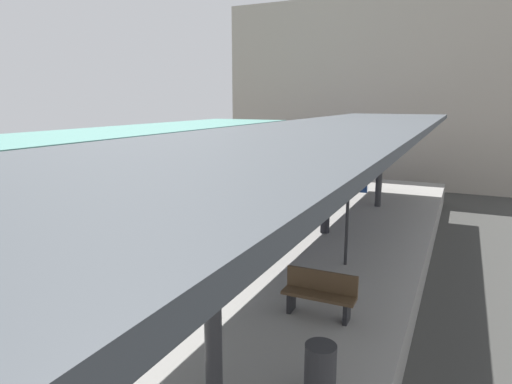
{
  "coord_description": "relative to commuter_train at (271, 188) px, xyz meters",
  "views": [
    {
      "loc": [
        6.64,
        -9.58,
        5.05
      ],
      "look_at": [
        -0.13,
        4.83,
        1.76
      ],
      "focal_mm": 30.98,
      "sensor_mm": 36.0,
      "label": 1
    }
  ],
  "objects": [
    {
      "name": "ground_plane",
      "position": [
        0.0,
        -5.91,
        -1.73
      ],
      "size": [
        80.0,
        80.0,
        0.0
      ],
      "primitive_type": "plane",
      "color": "#383835"
    },
    {
      "name": "platform_sign",
      "position": [
        4.2,
        -4.99,
        0.9
      ],
      "size": [
        0.9,
        0.08,
        2.21
      ],
      "color": "#262628",
      "rests_on": "platform_right"
    },
    {
      "name": "platform_left",
      "position": [
        -3.8,
        -5.91,
        -1.23
      ],
      "size": [
        4.4,
        28.0,
        1.0
      ],
      "primitive_type": "cube",
      "color": "gray",
      "rests_on": "ground_plane"
    },
    {
      "name": "canopy_left",
      "position": [
        -3.8,
        -4.51,
        2.24
      ],
      "size": [
        4.18,
        21.0,
        3.09
      ],
      "color": "#333335",
      "rests_on": "platform_left"
    },
    {
      "name": "rail_near_side",
      "position": [
        -0.72,
        -5.91,
        -1.46
      ],
      "size": [
        0.08,
        28.0,
        0.14
      ],
      "primitive_type": "cube",
      "color": "slate",
      "rests_on": "track_ballast"
    },
    {
      "name": "station_building_backdrop",
      "position": [
        1.42,
        14.09,
        3.77
      ],
      "size": [
        18.0,
        6.0,
        11.0
      ],
      "primitive_type": "cube",
      "color": "#A89E8E",
      "rests_on": "ground_plane"
    },
    {
      "name": "rail_far_side",
      "position": [
        0.72,
        -5.91,
        -1.46
      ],
      "size": [
        0.08,
        28.0,
        0.14
      ],
      "primitive_type": "cube",
      "color": "slate",
      "rests_on": "track_ballast"
    },
    {
      "name": "platform_bench",
      "position": [
        4.4,
        -7.85,
        -0.26
      ],
      "size": [
        1.4,
        0.41,
        0.86
      ],
      "color": "black",
      "rests_on": "platform_right"
    },
    {
      "name": "passenger_near_bench",
      "position": [
        2.94,
        -2.52,
        0.17
      ],
      "size": [
        0.36,
        0.36,
        1.73
      ],
      "color": "#232328",
      "rests_on": "platform_right"
    },
    {
      "name": "commuter_train",
      "position": [
        0.0,
        0.0,
        0.0
      ],
      "size": [
        2.78,
        13.45,
        3.1
      ],
      "color": "#38428C",
      "rests_on": "track_ballast"
    },
    {
      "name": "litter_bin",
      "position": [
        5.13,
        -10.19,
        -0.33
      ],
      "size": [
        0.44,
        0.44,
        0.8
      ],
      "primitive_type": "cylinder",
      "color": "#2D2D30",
      "rests_on": "platform_right"
    },
    {
      "name": "platform_right",
      "position": [
        3.8,
        -5.91,
        -1.23
      ],
      "size": [
        4.4,
        28.0,
        1.0
      ],
      "primitive_type": "cube",
      "color": "gray",
      "rests_on": "ground_plane"
    },
    {
      "name": "track_ballast",
      "position": [
        0.0,
        -5.91,
        -1.63
      ],
      "size": [
        3.2,
        28.0,
        0.2
      ],
      "primitive_type": "cube",
      "color": "#423F3D",
      "rests_on": "ground_plane"
    },
    {
      "name": "canopy_right",
      "position": [
        3.8,
        -4.51,
        2.61
      ],
      "size": [
        4.18,
        21.0,
        3.46
      ],
      "color": "#333335",
      "rests_on": "platform_right"
    }
  ]
}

